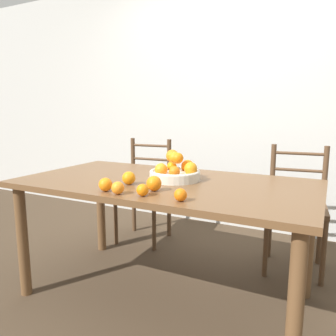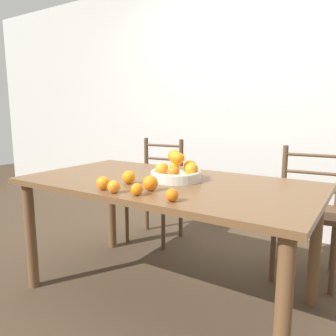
# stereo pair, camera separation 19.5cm
# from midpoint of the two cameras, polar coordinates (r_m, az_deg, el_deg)

# --- Properties ---
(ground_plane) EXTENTS (12.00, 12.00, 0.00)m
(ground_plane) POSITION_cam_midpoint_polar(r_m,az_deg,el_deg) (2.32, 2.20, -21.21)
(ground_plane) COLOR #423323
(wall_back) EXTENTS (8.00, 0.06, 2.60)m
(wall_back) POSITION_cam_midpoint_polar(r_m,az_deg,el_deg) (3.40, 15.78, 11.23)
(wall_back) COLOR beige
(wall_back) RESTS_ON ground_plane
(dining_table) EXTENTS (1.81, 0.96, 0.77)m
(dining_table) POSITION_cam_midpoint_polar(r_m,az_deg,el_deg) (2.05, 2.33, -4.74)
(dining_table) COLOR brown
(dining_table) RESTS_ON ground_plane
(fruit_bowl) EXTENTS (0.32, 0.32, 0.19)m
(fruit_bowl) POSITION_cam_midpoint_polar(r_m,az_deg,el_deg) (2.04, 4.26, -0.65)
(fruit_bowl) COLOR beige
(fruit_bowl) RESTS_ON dining_table
(orange_loose_0) EXTENTS (0.07, 0.07, 0.07)m
(orange_loose_0) POSITION_cam_midpoint_polar(r_m,az_deg,el_deg) (1.81, -8.22, -2.65)
(orange_loose_0) COLOR orange
(orange_loose_0) RESTS_ON dining_table
(orange_loose_1) EXTENTS (0.07, 0.07, 0.07)m
(orange_loose_1) POSITION_cam_midpoint_polar(r_m,az_deg,el_deg) (1.73, -6.28, -3.29)
(orange_loose_1) COLOR orange
(orange_loose_1) RESTS_ON dining_table
(orange_loose_2) EXTENTS (0.08, 0.08, 0.08)m
(orange_loose_2) POSITION_cam_midpoint_polar(r_m,az_deg,el_deg) (1.94, -4.01, -1.65)
(orange_loose_2) COLOR orange
(orange_loose_2) RESTS_ON dining_table
(orange_loose_3) EXTENTS (0.08, 0.08, 0.08)m
(orange_loose_3) POSITION_cam_midpoint_polar(r_m,az_deg,el_deg) (1.77, 0.06, -2.69)
(orange_loose_3) COLOR orange
(orange_loose_3) RESTS_ON dining_table
(orange_loose_4) EXTENTS (0.06, 0.06, 0.06)m
(orange_loose_4) POSITION_cam_midpoint_polar(r_m,az_deg,el_deg) (1.57, 4.28, -4.76)
(orange_loose_4) COLOR orange
(orange_loose_4) RESTS_ON dining_table
(orange_loose_5) EXTENTS (0.06, 0.06, 0.06)m
(orange_loose_5) POSITION_cam_midpoint_polar(r_m,az_deg,el_deg) (1.67, -2.13, -3.77)
(orange_loose_5) COLOR orange
(orange_loose_5) RESTS_ON dining_table
(chair_left) EXTENTS (0.46, 0.44, 0.94)m
(chair_left) POSITION_cam_midpoint_polar(r_m,az_deg,el_deg) (3.07, -0.23, -3.80)
(chair_left) COLOR #513823
(chair_left) RESTS_ON ground_plane
(chair_right) EXTENTS (0.46, 0.44, 0.94)m
(chair_right) POSITION_cam_midpoint_polar(r_m,az_deg,el_deg) (2.63, 25.06, -7.11)
(chair_right) COLOR #513823
(chair_right) RESTS_ON ground_plane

